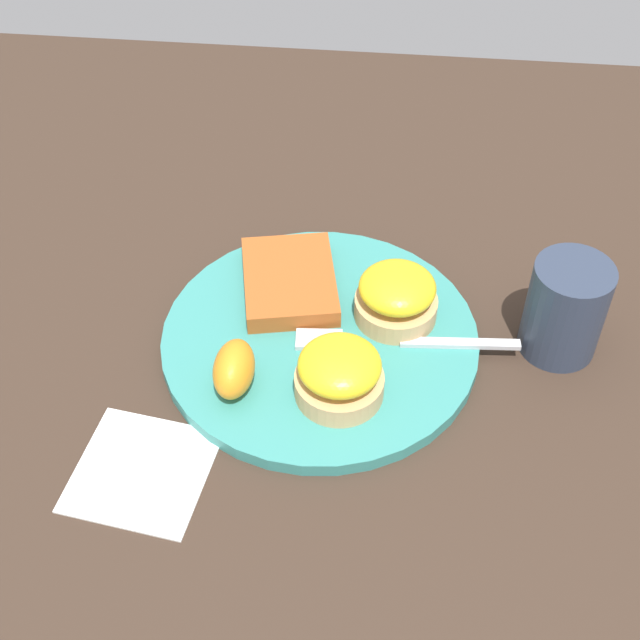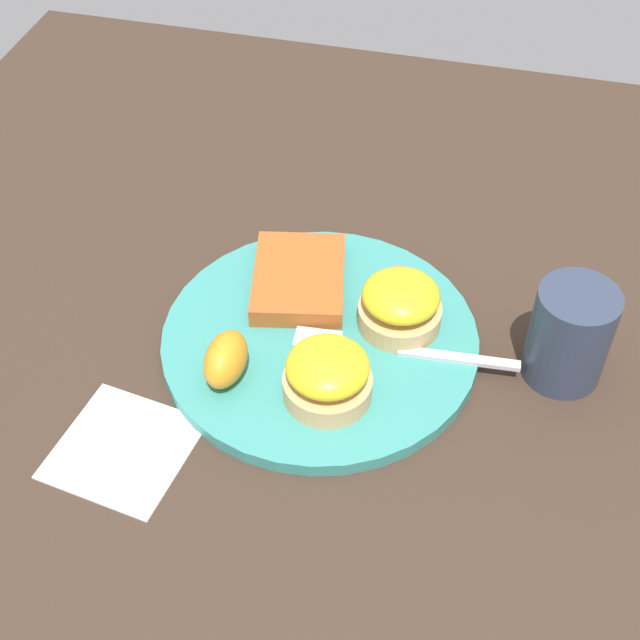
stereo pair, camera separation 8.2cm
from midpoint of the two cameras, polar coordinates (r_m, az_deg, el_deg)
The scene contains 9 objects.
ground_plane at distance 0.85m, azimuth 2.78°, elevation -1.74°, with size 1.10×1.10×0.00m, color #38281E.
plate at distance 0.84m, azimuth 2.79°, elevation -1.42°, with size 0.30×0.30×0.01m, color teal.
sandwich_benedict_left at distance 0.77m, azimuth 3.55°, elevation -3.75°, with size 0.08×0.08×0.05m.
sandwich_benedict_right at distance 0.83m, azimuth 7.98°, elevation 0.84°, with size 0.08×0.08×0.05m.
hashbrown_patty at distance 0.87m, azimuth 1.33°, elevation 2.53°, with size 0.12×0.09×0.02m, color #A95220.
orange_wedge at distance 0.79m, azimuth -3.10°, elevation -2.68°, with size 0.06×0.04×0.04m, color orange.
fork at distance 0.83m, azimuth 7.27°, elevation -1.98°, with size 0.03×0.21×0.00m.
cup at distance 0.83m, azimuth 18.45°, elevation -0.96°, with size 0.10×0.07×0.10m.
napkin at distance 0.78m, azimuth -9.54°, elevation -8.26°, with size 0.11×0.11×0.00m, color white.
Camera 2 is at (-0.55, -0.14, 0.63)m, focal length 50.00 mm.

